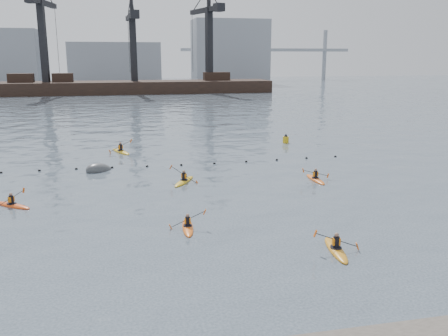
{
  "coord_description": "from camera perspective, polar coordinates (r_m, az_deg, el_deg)",
  "views": [
    {
      "loc": [
        -4.05,
        -18.61,
        9.45
      ],
      "look_at": [
        1.97,
        8.91,
        2.8
      ],
      "focal_mm": 38.0,
      "sensor_mm": 36.0,
      "label": 1
    }
  ],
  "objects": [
    {
      "name": "ground",
      "position": [
        21.26,
        -0.06,
        -13.11
      ],
      "size": [
        400.0,
        400.0,
        0.0
      ],
      "primitive_type": "plane",
      "color": "#313E48",
      "rests_on": "ground"
    },
    {
      "name": "float_line",
      "position": [
        42.35,
        -7.22,
        0.32
      ],
      "size": [
        33.24,
        0.73,
        0.24
      ],
      "color": "black",
      "rests_on": "ground"
    },
    {
      "name": "barge_pier",
      "position": [
        128.88,
        -10.77,
        9.69
      ],
      "size": [
        72.0,
        19.3,
        29.5
      ],
      "color": "black",
      "rests_on": "ground"
    },
    {
      "name": "skyline",
      "position": [
        169.0,
        -10.48,
        13.0
      ],
      "size": [
        141.0,
        28.0,
        22.0
      ],
      "color": "gray",
      "rests_on": "ground"
    },
    {
      "name": "kayaker_0",
      "position": [
        26.99,
        -4.38,
        -7.04
      ],
      "size": [
        2.11,
        3.08,
        1.19
      ],
      "rotation": [
        0.0,
        0.0,
        -0.09
      ],
      "color": "#DF5E15",
      "rests_on": "ground"
    },
    {
      "name": "kayaker_1",
      "position": [
        24.57,
        13.31,
        -9.45
      ],
      "size": [
        2.32,
        3.45,
        1.24
      ],
      "rotation": [
        0.0,
        0.0,
        -0.16
      ],
      "color": "orange",
      "rests_on": "ground"
    },
    {
      "name": "kayaker_2",
      "position": [
        33.66,
        -24.17,
        -4.05
      ],
      "size": [
        2.88,
        2.51,
        1.1
      ],
      "rotation": [
        0.0,
        0.0,
        0.89
      ],
      "color": "#DC4914",
      "rests_on": "ground"
    },
    {
      "name": "kayaker_3",
      "position": [
        36.64,
        -4.83,
        -1.54
      ],
      "size": [
        2.25,
        3.27,
        1.42
      ],
      "rotation": [
        0.0,
        0.0,
        -0.52
      ],
      "color": "gold",
      "rests_on": "ground"
    },
    {
      "name": "kayaker_4",
      "position": [
        37.81,
        10.93,
        -1.28
      ],
      "size": [
        2.24,
        3.29,
        1.13
      ],
      "rotation": [
        0.0,
        0.0,
        3.14
      ],
      "color": "#DB5B14",
      "rests_on": "ground"
    },
    {
      "name": "kayaker_5",
      "position": [
        49.03,
        -12.32,
        2.0
      ],
      "size": [
        2.38,
        3.65,
        1.38
      ],
      "rotation": [
        0.0,
        0.0,
        0.42
      ],
      "color": "gold",
      "rests_on": "ground"
    },
    {
      "name": "mooring_buoy",
      "position": [
        41.61,
        -14.79,
        -0.29
      ],
      "size": [
        3.04,
        2.86,
        1.75
      ],
      "primitive_type": "ellipsoid",
      "rotation": [
        0.0,
        0.21,
        0.68
      ],
      "color": "#3B3D40",
      "rests_on": "ground"
    },
    {
      "name": "nav_buoy",
      "position": [
        53.53,
        7.44,
        3.4
      ],
      "size": [
        0.67,
        0.67,
        1.21
      ],
      "color": "#C69013",
      "rests_on": "ground"
    }
  ]
}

